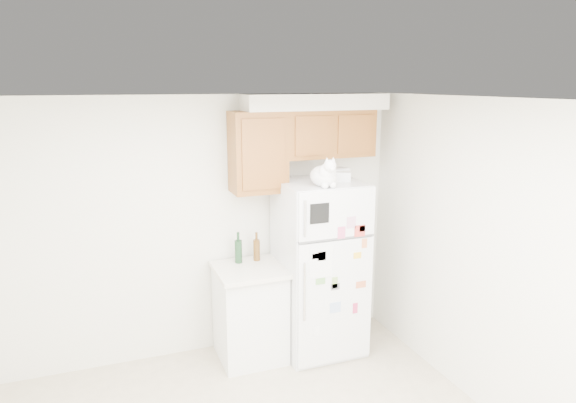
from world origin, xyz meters
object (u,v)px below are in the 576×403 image
cat (325,175)px  storage_box_back (338,173)px  storage_box_front (342,176)px  bottle_green (238,248)px  refrigerator (320,267)px  base_counter (250,312)px  bottle_amber (257,246)px

cat → storage_box_back: (0.29, 0.32, -0.06)m
storage_box_front → bottle_green: 1.19m
cat → storage_box_front: cat is taller
refrigerator → base_counter: refrigerator is taller
cat → storage_box_back: bearing=48.1°
base_counter → bottle_amber: bottle_amber is taller
storage_box_back → storage_box_front: storage_box_back is taller
refrigerator → storage_box_back: storage_box_back is taller
bottle_green → base_counter: bearing=-68.6°
bottle_green → bottle_amber: bottle_green is taller
base_counter → bottle_amber: 0.63m
refrigerator → bottle_green: (-0.75, 0.23, 0.22)m
storage_box_front → refrigerator: bearing=-169.9°
refrigerator → bottle_amber: (-0.57, 0.23, 0.21)m
refrigerator → storage_box_back: 0.93m
refrigerator → storage_box_front: size_ratio=11.33×
bottle_amber → bottle_green: bearing=-178.9°
storage_box_back → bottle_green: storage_box_back is taller
storage_box_back → bottle_amber: size_ratio=0.64×
storage_box_front → bottle_amber: storage_box_front is taller
storage_box_back → base_counter: bearing=165.8°
refrigerator → bottle_green: 0.81m
storage_box_back → bottle_green: (-0.97, 0.13, -0.68)m
refrigerator → storage_box_back: size_ratio=9.44×
bottle_amber → cat: bearing=-42.5°
base_counter → storage_box_front: (0.89, -0.12, 1.28)m
storage_box_front → bottle_amber: 1.06m
base_counter → storage_box_front: size_ratio=6.13×
storage_box_back → refrigerator: bearing=-172.8°
cat → bottle_green: 1.10m
cat → storage_box_front: (0.26, 0.18, -0.06)m
storage_box_back → bottle_amber: (-0.79, 0.14, -0.69)m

